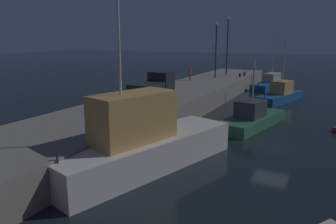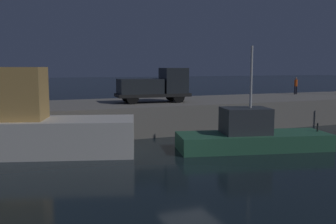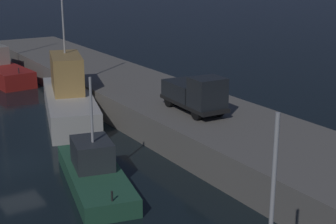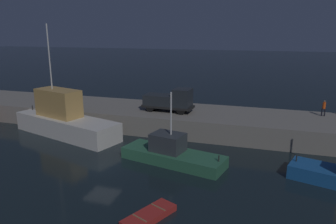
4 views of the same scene
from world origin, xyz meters
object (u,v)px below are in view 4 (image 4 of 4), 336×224
at_px(dockworker, 324,107).
at_px(utility_truck, 170,100).
at_px(fishing_trawler_red, 64,120).
at_px(fishing_boat_orange, 172,153).
at_px(dinghy_orange_near, 149,216).

bearing_deg(dockworker, utility_truck, -169.45).
relative_size(fishing_trawler_red, dockworker, 7.91).
bearing_deg(utility_truck, fishing_boat_orange, -72.01).
distance_m(fishing_boat_orange, utility_truck, 9.42).
relative_size(fishing_trawler_red, fishing_boat_orange, 1.43).
xyz_separation_m(dinghy_orange_near, utility_truck, (-3.96, 17.05, 3.17)).
relative_size(utility_truck, dockworker, 3.41).
distance_m(fishing_trawler_red, dinghy_orange_near, 18.64).
bearing_deg(dockworker, fishing_boat_orange, -138.26).
distance_m(dinghy_orange_near, dockworker, 23.38).
relative_size(fishing_boat_orange, dockworker, 5.54).
xyz_separation_m(fishing_trawler_red, fishing_boat_orange, (12.92, -3.69, -0.84)).
distance_m(fishing_trawler_red, utility_truck, 11.39).
bearing_deg(fishing_boat_orange, utility_truck, 107.99).
xyz_separation_m(fishing_trawler_red, dockworker, (25.87, 7.86, 1.41)).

